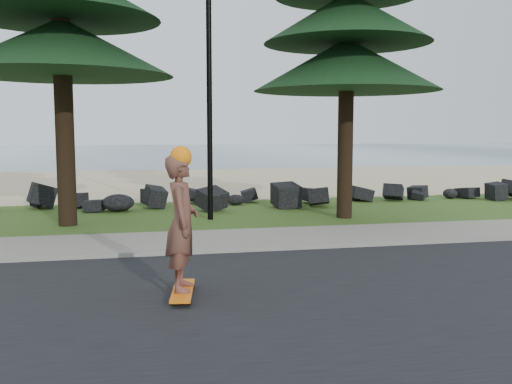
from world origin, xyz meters
TOP-DOWN VIEW (x-y plane):
  - ground at (0.00, 0.00)m, footprint 160.00×160.00m
  - road at (0.00, -4.50)m, footprint 160.00×7.00m
  - kerb at (0.00, -0.90)m, footprint 160.00×0.20m
  - sidewalk at (0.00, 0.20)m, footprint 160.00×2.00m
  - beach_sand at (0.00, 14.50)m, footprint 160.00×15.00m
  - ocean at (0.00, 51.00)m, footprint 160.00×58.00m
  - seawall_boulders at (0.00, 5.60)m, footprint 60.00×2.40m
  - lamp_post at (0.00, 3.20)m, footprint 0.25×0.14m
  - skateboarder at (-1.24, -3.64)m, footprint 0.54×1.14m

SIDE VIEW (x-z plane):
  - ground at x=0.00m, z-range 0.00..0.00m
  - seawall_boulders at x=0.00m, z-range -0.55..0.55m
  - ocean at x=0.00m, z-range 0.00..0.01m
  - beach_sand at x=0.00m, z-range 0.00..0.01m
  - road at x=0.00m, z-range 0.00..0.02m
  - sidewalk at x=0.00m, z-range 0.00..0.08m
  - kerb at x=0.00m, z-range 0.00..0.10m
  - skateboarder at x=-1.24m, z-range 0.01..2.07m
  - lamp_post at x=0.00m, z-range 0.06..8.20m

